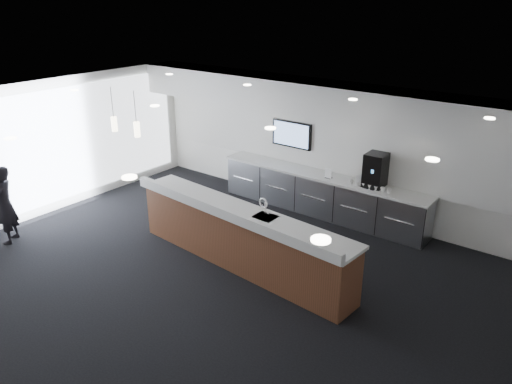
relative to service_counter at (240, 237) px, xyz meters
The scene contains 24 objects.
ground 0.93m from the service_counter, 91.83° to the right, with size 10.00×10.00×0.00m, color black.
ceiling 2.53m from the service_counter, 91.83° to the right, with size 10.00×8.00×0.02m, color black.
back_wall 3.40m from the service_counter, 90.41° to the left, with size 10.00×0.02×3.00m, color white.
left_wall 5.16m from the service_counter, behind, with size 0.02×8.00×3.00m, color white.
soffit_bulkhead 3.50m from the service_counter, 90.47° to the left, with size 10.00×0.90×0.70m, color white.
alcove_panel 3.40m from the service_counter, 90.41° to the left, with size 9.80×0.06×1.40m, color white.
window_blinds_wall 5.12m from the service_counter, behind, with size 0.04×7.36×2.55m, color white.
back_credenza 2.91m from the service_counter, 90.46° to the left, with size 5.06×0.66×0.95m.
wall_tv 3.50m from the service_counter, 107.87° to the left, with size 1.05×0.08×0.62m.
pendant_left 2.95m from the service_counter, behind, with size 0.12×0.12×0.30m, color #FFF1C6.
pendant_right 3.54m from the service_counter, behind, with size 0.12×0.12×0.30m, color #FFF1C6.
ceiling_can_lights 2.50m from the service_counter, 91.83° to the right, with size 7.00×5.00×0.02m, color white, non-canonical shape.
service_counter is the anchor object (origin of this frame).
coffee_machine 3.29m from the service_counter, 67.81° to the left, with size 0.42×0.54×0.71m.
info_sign_left 2.83m from the service_counter, 85.65° to the left, with size 0.16×0.02×0.23m, color white.
info_sign_right 2.99m from the service_counter, 70.63° to the left, with size 0.19×0.02×0.25m, color white.
lounge_guest 4.82m from the service_counter, 153.93° to the right, with size 0.59×0.39×1.61m, color black.
cup_0 3.25m from the service_counter, 59.62° to the left, with size 0.10×0.10×0.10m, color white.
cup_1 3.18m from the service_counter, 61.81° to the left, with size 0.10×0.10×0.10m, color white.
cup_2 3.12m from the service_counter, 64.10° to the left, with size 0.10×0.10×0.10m, color white.
cup_3 3.06m from the service_counter, 66.48° to the left, with size 0.10×0.10×0.10m, color white.
cup_4 3.01m from the service_counter, 68.95° to the left, with size 0.10×0.10×0.10m, color white.
cup_5 2.96m from the service_counter, 71.51° to the left, with size 0.10×0.10×0.10m, color white.
cup_6 2.92m from the service_counter, 74.14° to the left, with size 0.10×0.10×0.10m, color white.
Camera 1 is at (5.21, -5.55, 4.78)m, focal length 35.00 mm.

